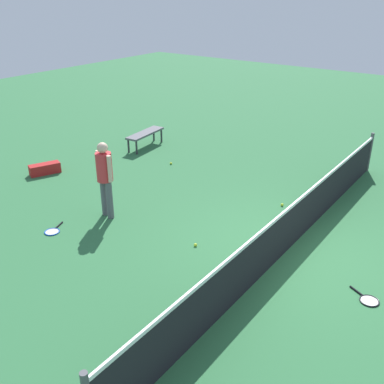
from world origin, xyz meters
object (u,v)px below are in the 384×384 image
at_px(courtside_bench, 145,134).
at_px(equipment_bag, 44,169).
at_px(player_near_side, 105,174).
at_px(tennis_racket_far_player, 368,300).
at_px(tennis_ball_midcourt, 171,163).
at_px(tennis_ball_near_player, 195,245).
at_px(tennis_ball_by_net, 282,205).
at_px(tennis_racket_near_player, 53,231).

distance_m(courtside_bench, equipment_bag, 3.37).
relative_size(player_near_side, tennis_racket_far_player, 2.85).
bearing_deg(tennis_racket_far_player, tennis_ball_midcourt, -114.15).
bearing_deg(tennis_ball_midcourt, tennis_ball_near_player, 44.74).
bearing_deg(courtside_bench, equipment_bag, -12.93).
height_order(tennis_ball_by_net, courtside_bench, courtside_bench).
relative_size(tennis_racket_far_player, tennis_ball_by_net, 9.04).
height_order(tennis_racket_near_player, courtside_bench, courtside_bench).
relative_size(player_near_side, tennis_racket_near_player, 2.81).
bearing_deg(tennis_ball_midcourt, tennis_ball_by_net, 81.57).
distance_m(tennis_ball_by_net, tennis_ball_midcourt, 3.76).
relative_size(tennis_racket_far_player, tennis_ball_near_player, 9.04).
distance_m(tennis_racket_far_player, tennis_ball_near_player, 3.23).
xyz_separation_m(tennis_ball_near_player, courtside_bench, (-3.86, -4.70, 0.38)).
distance_m(tennis_ball_near_player, equipment_bag, 5.49).
xyz_separation_m(tennis_racket_near_player, courtside_bench, (-5.13, -1.98, 0.40)).
bearing_deg(equipment_bag, tennis_ball_near_player, 83.85).
height_order(tennis_ball_midcourt, courtside_bench, courtside_bench).
xyz_separation_m(player_near_side, tennis_ball_near_player, (-0.10, 2.30, -0.98)).
xyz_separation_m(player_near_side, tennis_racket_near_player, (1.17, -0.42, -1.00)).
bearing_deg(tennis_ball_by_net, courtside_bench, -103.32).
bearing_deg(tennis_ball_near_player, courtside_bench, -129.36).
bearing_deg(tennis_racket_near_player, courtside_bench, -158.87).
bearing_deg(player_near_side, courtside_bench, -148.72).
distance_m(tennis_racket_far_player, tennis_ball_midcourt, 6.96).
bearing_deg(courtside_bench, tennis_racket_far_player, 65.87).
bearing_deg(tennis_racket_near_player, equipment_bag, -124.24).
bearing_deg(tennis_racket_far_player, tennis_racket_near_player, -75.07).
bearing_deg(tennis_racket_near_player, tennis_ball_near_player, 115.10).
relative_size(tennis_ball_midcourt, courtside_bench, 0.04).
bearing_deg(courtside_bench, player_near_side, 31.28).
height_order(tennis_ball_near_player, equipment_bag, equipment_bag).
xyz_separation_m(tennis_ball_by_net, tennis_ball_midcourt, (-0.55, -3.72, 0.00)).
bearing_deg(tennis_racket_far_player, tennis_ball_by_net, -131.10).
bearing_deg(tennis_racket_near_player, player_near_side, 160.20).
distance_m(tennis_racket_far_player, courtside_bench, 8.69).
bearing_deg(tennis_ball_midcourt, tennis_racket_far_player, 65.85).
height_order(tennis_ball_by_net, equipment_bag, equipment_bag).
xyz_separation_m(tennis_racket_near_player, tennis_ball_midcourt, (-4.43, -0.41, 0.02)).
height_order(tennis_racket_near_player, tennis_ball_by_net, tennis_ball_by_net).
bearing_deg(tennis_ball_by_net, tennis_ball_near_player, -12.70).
height_order(player_near_side, equipment_bag, player_near_side).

